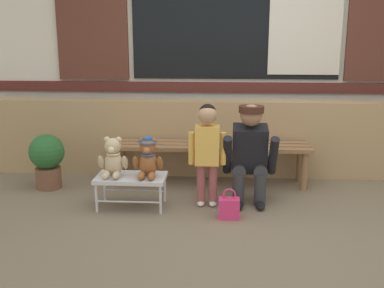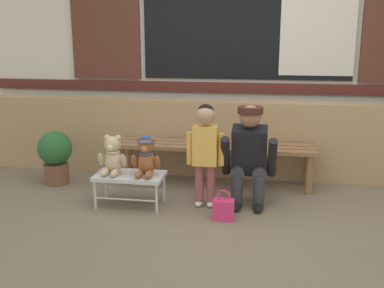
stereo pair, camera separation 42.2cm
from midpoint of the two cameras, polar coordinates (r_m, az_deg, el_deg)
name	(u,v)px [view 1 (the left image)]	position (r m, az deg, el deg)	size (l,w,h in m)	color
ground_plane	(237,224)	(3.91, 2.58, -10.04)	(60.00, 60.00, 0.00)	#756651
brick_low_wall	(234,138)	(5.14, 2.98, 0.72)	(6.69, 0.25, 0.85)	tan
shop_facade	(236,18)	(5.53, 3.28, 15.39)	(6.82, 0.26, 3.47)	silver
wooden_bench_long	(210,150)	(4.81, -0.27, -0.80)	(2.10, 0.40, 0.44)	#8E6642
small_display_bench	(131,179)	(4.27, -10.44, -4.42)	(0.64, 0.36, 0.30)	silver
teddy_bear_plain	(113,158)	(4.25, -12.64, -1.80)	(0.28, 0.26, 0.36)	#CCB289
teddy_bear_with_hat	(148,158)	(4.17, -8.42, -1.78)	(0.28, 0.27, 0.36)	#93562D
child_standing	(207,144)	(4.15, -0.99, -0.02)	(0.35, 0.18, 0.96)	#994C4C
adult_crouching	(251,153)	(4.27, 4.55, -1.21)	(0.50, 0.49, 0.95)	#333338
handbag_on_ground	(229,208)	(4.00, 1.62, -8.01)	(0.18, 0.11, 0.27)	#E53370
potted_plant	(47,158)	(5.00, -19.97, -1.68)	(0.36, 0.36, 0.57)	brown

